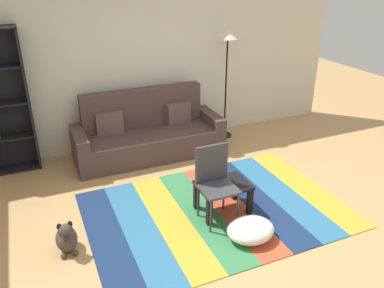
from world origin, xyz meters
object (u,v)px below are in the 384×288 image
tv_remote (232,182)px  standing_lamp (227,49)px  dog (66,238)px  folding_chair (215,178)px  pouf (251,230)px  couch (148,134)px  coffee_table (223,190)px

tv_remote → standing_lamp: bearing=89.8°
dog → folding_chair: 1.71m
pouf → dog: dog is taller
couch → tv_remote: (0.44, -1.91, 0.06)m
couch → dog: 2.38m
pouf → folding_chair: folding_chair is taller
dog → folding_chair: bearing=-2.6°
tv_remote → pouf: bearing=-71.1°
coffee_table → folding_chair: bearing=-158.1°
dog → tv_remote: size_ratio=2.65×
tv_remote → folding_chair: bearing=-147.2°
standing_lamp → couch: bearing=-173.6°
couch → folding_chair: (0.19, -1.94, 0.20)m
standing_lamp → tv_remote: 2.55m
coffee_table → dog: (-1.81, 0.02, -0.14)m
couch → pouf: size_ratio=4.25×
tv_remote → coffee_table: bearing=-168.8°
coffee_table → folding_chair: (-0.14, -0.06, 0.23)m
standing_lamp → dog: bearing=-145.2°
tv_remote → folding_chair: 0.28m
couch → dog: (-1.48, -1.86, -0.18)m
dog → tv_remote: 1.93m
pouf → tv_remote: bearing=83.3°
folding_chair → standing_lamp: bearing=93.6°
standing_lamp → folding_chair: standing_lamp is taller
coffee_table → pouf: bearing=-86.3°
couch → dog: couch is taller
folding_chair → dog: bearing=-148.3°
standing_lamp → folding_chair: 2.62m
folding_chair → pouf: bearing=-36.6°
dog → coffee_table: bearing=-0.6°
pouf → tv_remote: 0.63m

